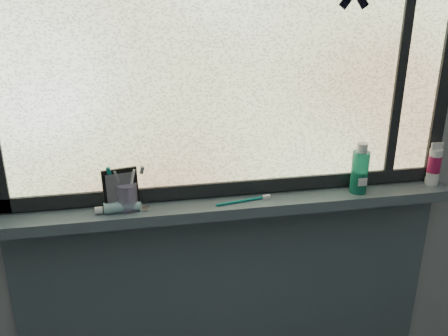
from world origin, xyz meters
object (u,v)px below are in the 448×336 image
toothbrush_cup (127,197)px  mouthwash_bottle (360,168)px  vanity_mirror (121,190)px  cream_tube (435,162)px

toothbrush_cup → mouthwash_bottle: 0.83m
vanity_mirror → toothbrush_cup: bearing=-17.0°
vanity_mirror → cream_tube: size_ratio=1.24×
vanity_mirror → toothbrush_cup: size_ratio=1.56×
mouthwash_bottle → vanity_mirror: bearing=179.2°
vanity_mirror → toothbrush_cup: vanity_mirror is taller
toothbrush_cup → cream_tube: size_ratio=0.80×
vanity_mirror → mouthwash_bottle: 0.85m
toothbrush_cup → cream_tube: bearing=0.4°
toothbrush_cup → cream_tube: 1.14m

